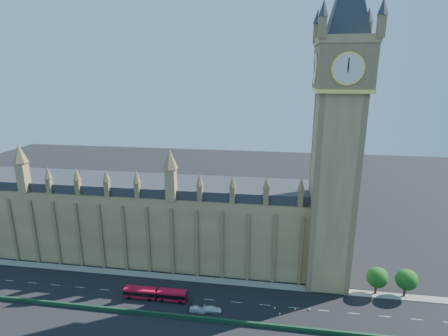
# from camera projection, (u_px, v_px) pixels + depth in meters

# --- Properties ---
(ground) EXTENTS (400.00, 400.00, 0.00)m
(ground) POSITION_uv_depth(u_px,v_px,m) (195.00, 298.00, 100.92)
(ground) COLOR black
(ground) RESTS_ON ground
(palace_westminster) EXTENTS (120.00, 20.00, 28.00)m
(palace_westminster) POSITION_uv_depth(u_px,v_px,m) (139.00, 218.00, 121.85)
(palace_westminster) COLOR olive
(palace_westminster) RESTS_ON ground
(elizabeth_tower) EXTENTS (20.59, 20.59, 105.00)m
(elizabeth_tower) POSITION_uv_depth(u_px,v_px,m) (340.00, 105.00, 94.43)
(elizabeth_tower) COLOR olive
(elizabeth_tower) RESTS_ON ground
(bridge_parapet) EXTENTS (160.00, 0.60, 1.20)m
(bridge_parapet) POSITION_uv_depth(u_px,v_px,m) (188.00, 317.00, 92.17)
(bridge_parapet) COLOR #1E4C2D
(bridge_parapet) RESTS_ON ground
(kerb_north) EXTENTS (160.00, 3.00, 0.16)m
(kerb_north) POSITION_uv_depth(u_px,v_px,m) (202.00, 280.00, 109.96)
(kerb_north) COLOR gray
(kerb_north) RESTS_ON ground
(tree_east_near) EXTENTS (6.00, 6.00, 8.50)m
(tree_east_near) POSITION_uv_depth(u_px,v_px,m) (378.00, 277.00, 101.54)
(tree_east_near) COLOR #382619
(tree_east_near) RESTS_ON ground
(tree_east_far) EXTENTS (6.00, 6.00, 8.50)m
(tree_east_far) POSITION_uv_depth(u_px,v_px,m) (407.00, 279.00, 100.39)
(tree_east_far) COLOR #382619
(tree_east_far) RESTS_ON ground
(red_bus) EXTENTS (18.31, 3.06, 3.11)m
(red_bus) POSITION_uv_depth(u_px,v_px,m) (155.00, 294.00, 100.20)
(red_bus) COLOR red
(red_bus) RESTS_ON ground
(car_grey) EXTENTS (4.61, 2.15, 1.53)m
(car_grey) POSITION_uv_depth(u_px,v_px,m) (197.00, 307.00, 96.12)
(car_grey) COLOR #46484E
(car_grey) RESTS_ON ground
(car_silver) EXTENTS (4.48, 1.71, 1.46)m
(car_silver) POSITION_uv_depth(u_px,v_px,m) (198.00, 310.00, 94.90)
(car_silver) COLOR #ABAFB3
(car_silver) RESTS_ON ground
(car_white) EXTENTS (5.07, 2.18, 1.46)m
(car_white) POSITION_uv_depth(u_px,v_px,m) (213.00, 309.00, 95.11)
(car_white) COLOR white
(car_white) RESTS_ON ground
(cone_a) EXTENTS (0.63, 0.63, 0.76)m
(cone_a) POSITION_uv_depth(u_px,v_px,m) (295.00, 309.00, 95.72)
(cone_a) COLOR black
(cone_a) RESTS_ON ground
(cone_b) EXTENTS (0.59, 0.59, 0.76)m
(cone_b) POSITION_uv_depth(u_px,v_px,m) (280.00, 314.00, 93.92)
(cone_b) COLOR black
(cone_b) RESTS_ON ground
(cone_c) EXTENTS (0.55, 0.55, 0.78)m
(cone_c) POSITION_uv_depth(u_px,v_px,m) (275.00, 308.00, 96.27)
(cone_c) COLOR black
(cone_c) RESTS_ON ground
(cone_d) EXTENTS (0.60, 0.60, 0.74)m
(cone_d) POSITION_uv_depth(u_px,v_px,m) (310.00, 310.00, 95.58)
(cone_d) COLOR black
(cone_d) RESTS_ON ground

